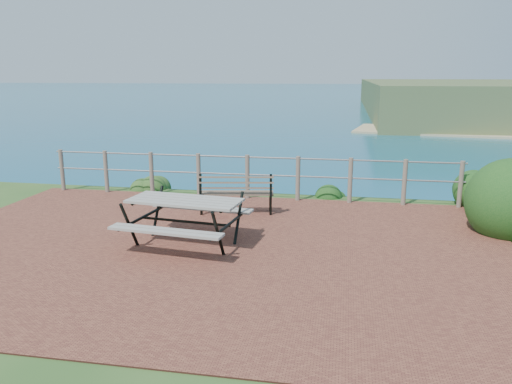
% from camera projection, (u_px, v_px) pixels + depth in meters
% --- Properties ---
extents(ground, '(10.00, 7.00, 0.12)m').
position_uv_depth(ground, '(208.00, 247.00, 8.24)').
color(ground, brown).
rests_on(ground, ground).
extents(ocean, '(1200.00, 1200.00, 0.00)m').
position_uv_depth(ocean, '(343.00, 81.00, 199.76)').
color(ocean, '#156E83').
rests_on(ocean, ground).
extents(safety_railing, '(9.40, 0.10, 1.00)m').
position_uv_depth(safety_railing, '(247.00, 174.00, 11.31)').
color(safety_railing, '#6B5B4C').
rests_on(safety_railing, ground).
extents(picnic_table, '(1.92, 1.59, 0.78)m').
position_uv_depth(picnic_table, '(185.00, 217.00, 8.21)').
color(picnic_table, '#9A968A').
rests_on(picnic_table, ground).
extents(park_bench, '(1.55, 0.63, 0.85)m').
position_uv_depth(park_bench, '(236.00, 187.00, 10.09)').
color(park_bench, brown).
rests_on(park_bench, ground).
extents(shrub_right_edge, '(1.01, 1.01, 1.44)m').
position_uv_depth(shrub_right_edge, '(484.00, 208.00, 10.66)').
color(shrub_right_edge, '#134016').
rests_on(shrub_right_edge, ground).
extents(shrub_lip_west, '(0.76, 0.76, 0.49)m').
position_uv_depth(shrub_lip_west, '(152.00, 188.00, 12.49)').
color(shrub_lip_west, '#22491B').
rests_on(shrub_lip_west, ground).
extents(shrub_lip_east, '(0.66, 0.66, 0.36)m').
position_uv_depth(shrub_lip_east, '(329.00, 194.00, 11.86)').
color(shrub_lip_east, '#134016').
rests_on(shrub_lip_east, ground).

